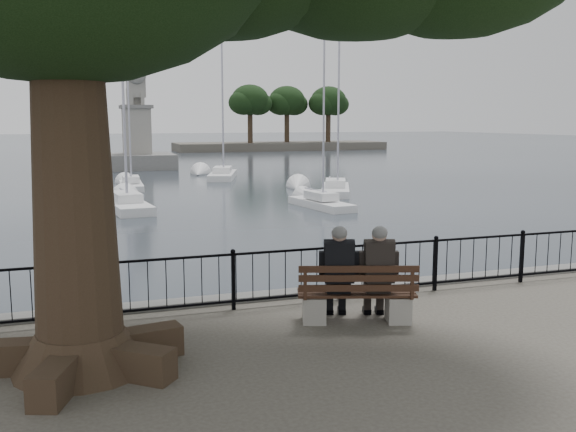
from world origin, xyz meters
name	(u,v)px	position (x,y,z in m)	size (l,w,h in m)	color
harbor	(279,323)	(0.00, 3.00, -0.50)	(260.00, 260.00, 1.20)	#62615F
railing	(288,274)	(0.00, 2.50, 0.56)	(22.06, 0.06, 1.00)	black
bench	(357,301)	(0.73, 1.17, 0.35)	(1.99, 1.13, 1.01)	gray
person_left	(338,277)	(0.48, 1.37, 0.74)	(0.63, 0.87, 1.60)	black
person_right	(377,277)	(1.09, 1.17, 0.74)	(0.63, 0.87, 1.60)	black
lion_monument	(137,142)	(2.00, 49.93, 1.30)	(6.23, 6.23, 9.13)	#62615F
sailboat_b	(127,202)	(-1.14, 23.35, -0.65)	(2.15, 5.83, 12.27)	white
sailboat_c	(321,202)	(7.95, 20.97, -0.70)	(1.93, 4.77, 9.05)	white
sailboat_d	(336,189)	(11.02, 26.44, -0.71)	(3.63, 5.74, 9.69)	white
sailboat_f	(131,184)	(-0.08, 32.97, -0.68)	(1.57, 4.89, 10.34)	white
sailboat_g	(223,174)	(6.96, 38.17, -0.70)	(3.47, 6.31, 10.56)	white
far_shore	(285,122)	(25.54, 79.46, 3.00)	(30.00, 8.60, 9.18)	#49453D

